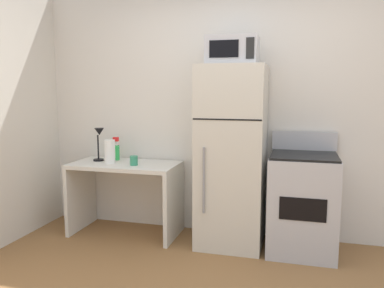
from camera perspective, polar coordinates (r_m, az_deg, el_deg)
wall_back_white at (r=4.03m, az=7.57°, el=5.03°), size 5.00×0.10×2.60m
desk at (r=4.12m, az=-9.73°, el=-5.93°), size 1.10×0.58×0.75m
desk_lamp at (r=4.21m, az=-13.49°, el=0.77°), size 0.14×0.12×0.35m
spray_bottle at (r=4.26m, az=-11.03°, el=-1.00°), size 0.06×0.06×0.25m
coffee_mug at (r=3.94m, az=-8.53°, el=-2.42°), size 0.08×0.08×0.09m
paper_towel_roll at (r=4.10m, az=-11.98°, el=-1.08°), size 0.11×0.11×0.24m
refrigerator at (r=3.73m, az=5.82°, el=-1.92°), size 0.62×0.61×1.73m
microwave at (r=3.67m, az=5.99°, el=13.50°), size 0.46×0.35×0.26m
oven_range at (r=3.76m, az=15.88°, el=-8.30°), size 0.61×0.61×1.10m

